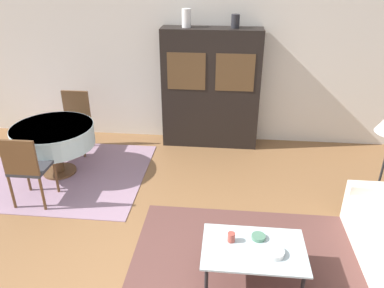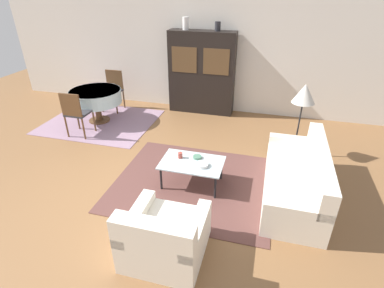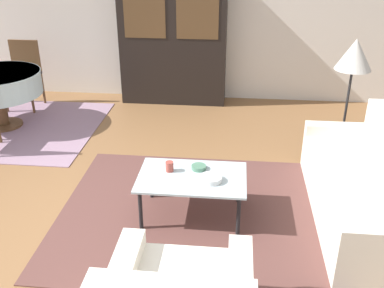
# 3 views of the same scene
# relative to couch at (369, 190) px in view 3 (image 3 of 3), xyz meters

# --- Properties ---
(ground_plane) EXTENTS (14.00, 14.00, 0.00)m
(ground_plane) POSITION_rel_couch_xyz_m (-2.52, -0.44, -0.29)
(ground_plane) COLOR brown
(wall_back) EXTENTS (10.00, 0.06, 2.70)m
(wall_back) POSITION_rel_couch_xyz_m (-2.52, 3.19, 1.06)
(wall_back) COLOR silver
(wall_back) RESTS_ON ground_plane
(area_rug) EXTENTS (2.55, 2.21, 0.01)m
(area_rug) POSITION_rel_couch_xyz_m (-1.60, -0.10, -0.29)
(area_rug) COLOR brown
(area_rug) RESTS_ON ground_plane
(dining_rug) EXTENTS (2.45, 2.04, 0.01)m
(dining_rug) POSITION_rel_couch_xyz_m (-4.33, 1.67, -0.29)
(dining_rug) COLOR gray
(dining_rug) RESTS_ON ground_plane
(couch) EXTENTS (0.83, 2.03, 0.82)m
(couch) POSITION_rel_couch_xyz_m (0.00, 0.00, 0.00)
(couch) COLOR silver
(couch) RESTS_ON ground_plane
(coffee_table) EXTENTS (0.99, 0.64, 0.41)m
(coffee_table) POSITION_rel_couch_xyz_m (-1.61, -0.13, 0.09)
(coffee_table) COLOR black
(coffee_table) RESTS_ON area_rug
(display_cabinet) EXTENTS (1.57, 0.40, 1.94)m
(display_cabinet) POSITION_rel_couch_xyz_m (-2.21, 2.95, 0.68)
(display_cabinet) COLOR black
(display_cabinet) RESTS_ON ground_plane
(dining_chair_far) EXTENTS (0.44, 0.44, 0.97)m
(dining_chair_far) POSITION_rel_couch_xyz_m (-4.38, 2.49, 0.27)
(dining_chair_far) COLOR brown
(dining_chair_far) RESTS_ON dining_rug
(floor_lamp) EXTENTS (0.40, 0.40, 1.40)m
(floor_lamp) POSITION_rel_couch_xyz_m (0.01, 1.28, 0.88)
(floor_lamp) COLOR black
(floor_lamp) RESTS_ON ground_plane
(cup) EXTENTS (0.07, 0.07, 0.10)m
(cup) POSITION_rel_couch_xyz_m (-1.83, -0.05, 0.18)
(cup) COLOR #9E4238
(cup) RESTS_ON coffee_table
(bowl) EXTENTS (0.20, 0.20, 0.05)m
(bowl) POSITION_rel_couch_xyz_m (-1.44, -0.20, 0.15)
(bowl) COLOR white
(bowl) RESTS_ON coffee_table
(bowl_small) EXTENTS (0.14, 0.14, 0.04)m
(bowl_small) POSITION_rel_couch_xyz_m (-1.57, 0.01, 0.15)
(bowl_small) COLOR #4C7A60
(bowl_small) RESTS_ON coffee_table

